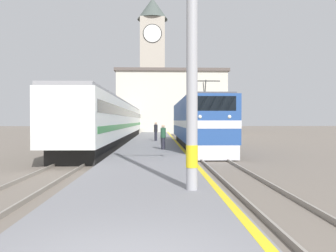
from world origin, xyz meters
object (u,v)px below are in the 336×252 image
person_on_platform (156,131)px  catenary_mast (194,44)px  locomotive_train (197,124)px  passenger_train (124,121)px  second_waiting_passenger (163,136)px  clock_tower (153,60)px

person_on_platform → catenary_mast: bearing=-86.9°
locomotive_train → passenger_train: size_ratio=0.29×
passenger_train → second_waiting_passenger: size_ratio=33.89×
locomotive_train → passenger_train: 18.19m
passenger_train → catenary_mast: size_ratio=6.78×
second_waiting_passenger → clock_tower: size_ratio=0.06×
locomotive_train → person_on_platform: size_ratio=9.12×
passenger_train → clock_tower: 26.96m
locomotive_train → clock_tower: size_ratio=0.58×
locomotive_train → passenger_train: bearing=113.8°
second_waiting_passenger → clock_tower: clock_tower is taller
locomotive_train → second_waiting_passenger: 5.05m
passenger_train → locomotive_train: bearing=-66.2°
catenary_mast → clock_tower: clock_tower is taller
person_on_platform → second_waiting_passenger: size_ratio=1.07×
clock_tower → passenger_train: bearing=-97.8°
catenary_mast → second_waiting_passenger: 12.69m
passenger_train → second_waiting_passenger: bearing=-77.5°
catenary_mast → second_waiting_passenger: size_ratio=5.00×
catenary_mast → person_on_platform: size_ratio=4.66×
passenger_train → second_waiting_passenger: 21.35m
second_waiting_passenger → passenger_train: bearing=102.5°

